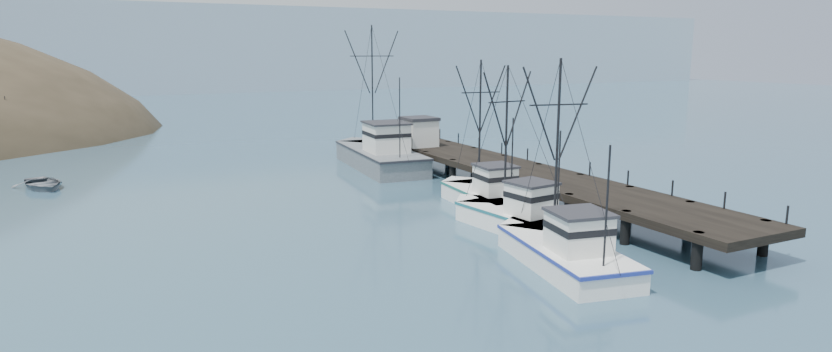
{
  "coord_description": "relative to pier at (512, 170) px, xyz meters",
  "views": [
    {
      "loc": [
        -15.71,
        -25.87,
        11.03
      ],
      "look_at": [
        4.16,
        13.54,
        2.5
      ],
      "focal_mm": 28.0,
      "sensor_mm": 36.0,
      "label": 1
    }
  ],
  "objects": [
    {
      "name": "pier_shed",
      "position": [
        -1.5,
        13.43,
        1.73
      ],
      "size": [
        3.0,
        3.2,
        2.8
      ],
      "color": "silver",
      "rests_on": "pier"
    },
    {
      "name": "trawler_mid",
      "position": [
        -8.32,
        -16.38,
        -0.87
      ],
      "size": [
        5.43,
        11.19,
        11.03
      ],
      "color": "white",
      "rests_on": "ground"
    },
    {
      "name": "work_vessel",
      "position": [
        -5.23,
        14.72,
        -0.46
      ],
      "size": [
        6.15,
        16.74,
        13.8
      ],
      "color": "slate",
      "rests_on": "ground"
    },
    {
      "name": "pier",
      "position": [
        0.0,
        0.0,
        0.0
      ],
      "size": [
        6.0,
        44.0,
        2.0
      ],
      "color": "black",
      "rests_on": "ground"
    },
    {
      "name": "trawler_far",
      "position": [
        -4.84,
        -3.53,
        -0.87
      ],
      "size": [
        4.08,
        10.46,
        10.78
      ],
      "color": "white",
      "rests_on": "ground"
    },
    {
      "name": "pickup_truck",
      "position": [
        -0.18,
        18.0,
        1.14
      ],
      "size": [
        6.49,
        4.08,
        1.67
      ],
      "primitive_type": "imported",
      "rotation": [
        0.0,
        0.0,
        1.8
      ],
      "color": "silver",
      "rests_on": "pier"
    },
    {
      "name": "motorboat",
      "position": [
        -33.66,
        18.12,
        -1.69
      ],
      "size": [
        5.17,
        6.22,
        1.11
      ],
      "primitive_type": "imported",
      "rotation": [
        0.0,
        0.0,
        0.28
      ],
      "color": "slate",
      "rests_on": "ground"
    },
    {
      "name": "trawler_near",
      "position": [
        -6.46,
        -9.45,
        -0.87
      ],
      "size": [
        4.43,
        10.32,
        10.53
      ],
      "color": "white",
      "rests_on": "ground"
    },
    {
      "name": "ground",
      "position": [
        -14.0,
        -16.0,
        -1.69
      ],
      "size": [
        400.0,
        400.0,
        0.0
      ],
      "primitive_type": "plane",
      "color": "#2F5169",
      "rests_on": "ground"
    },
    {
      "name": "distant_ridge",
      "position": [
        -4.0,
        154.0,
        -1.69
      ],
      "size": [
        360.0,
        40.0,
        26.0
      ],
      "primitive_type": "cube",
      "color": "#9EB2C6",
      "rests_on": "ground"
    }
  ]
}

